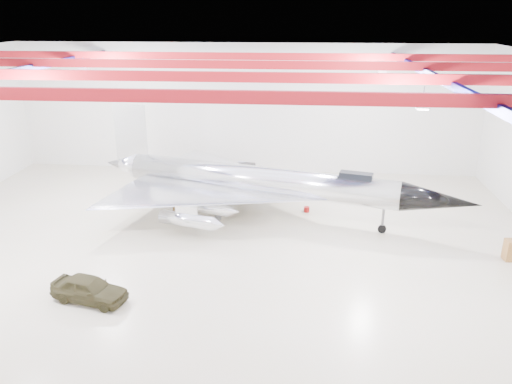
# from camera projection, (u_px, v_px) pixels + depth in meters

# --- Properties ---
(floor) EXTENTS (40.00, 40.00, 0.00)m
(floor) POSITION_uv_depth(u_px,v_px,m) (218.00, 242.00, 30.84)
(floor) COLOR beige
(floor) RESTS_ON ground
(wall_back) EXTENTS (40.00, 0.00, 40.00)m
(wall_back) POSITION_uv_depth(u_px,v_px,m) (245.00, 109.00, 43.00)
(wall_back) COLOR silver
(wall_back) RESTS_ON floor
(ceiling) EXTENTS (40.00, 40.00, 0.00)m
(ceiling) POSITION_uv_depth(u_px,v_px,m) (213.00, 59.00, 27.08)
(ceiling) COLOR #0A0F38
(ceiling) RESTS_ON wall_back
(ceiling_structure) EXTENTS (39.50, 29.50, 1.08)m
(ceiling_structure) POSITION_uv_depth(u_px,v_px,m) (213.00, 71.00, 27.31)
(ceiling_structure) COLOR maroon
(ceiling_structure) RESTS_ON ceiling
(jet_aircraft) EXTENTS (25.94, 18.32, 7.19)m
(jet_aircraft) POSITION_uv_depth(u_px,v_px,m) (257.00, 184.00, 34.02)
(jet_aircraft) COLOR silver
(jet_aircraft) RESTS_ON floor
(jeep) EXTENTS (4.09, 2.37, 1.31)m
(jeep) POSITION_uv_depth(u_px,v_px,m) (89.00, 289.00, 24.35)
(jeep) COLOR #36311B
(jeep) RESTS_ON floor
(crate_ply) EXTENTS (0.58, 0.46, 0.40)m
(crate_ply) POSITION_uv_depth(u_px,v_px,m) (178.00, 209.00, 35.36)
(crate_ply) COLOR olive
(crate_ply) RESTS_ON floor
(toolbox_red) EXTENTS (0.49, 0.45, 0.28)m
(toolbox_red) POSITION_uv_depth(u_px,v_px,m) (198.00, 199.00, 37.54)
(toolbox_red) COLOR maroon
(toolbox_red) RESTS_ON floor
(engine_drum) EXTENTS (0.57, 0.57, 0.40)m
(engine_drum) POSITION_uv_depth(u_px,v_px,m) (218.00, 217.00, 34.08)
(engine_drum) COLOR #59595B
(engine_drum) RESTS_ON floor
(parts_bin) EXTENTS (0.79, 0.73, 0.44)m
(parts_bin) POSITION_uv_depth(u_px,v_px,m) (274.00, 195.00, 37.95)
(parts_bin) COLOR olive
(parts_bin) RESTS_ON floor
(crate_small) EXTENTS (0.44, 0.36, 0.30)m
(crate_small) POSITION_uv_depth(u_px,v_px,m) (135.00, 199.00, 37.40)
(crate_small) COLOR #59595B
(crate_small) RESTS_ON floor
(tool_chest) EXTENTS (0.41, 0.41, 0.36)m
(tool_chest) POSITION_uv_depth(u_px,v_px,m) (307.00, 209.00, 35.41)
(tool_chest) COLOR maroon
(tool_chest) RESTS_ON floor
(oil_barrel) EXTENTS (0.67, 0.58, 0.41)m
(oil_barrel) POSITION_uv_depth(u_px,v_px,m) (176.00, 214.00, 34.45)
(oil_barrel) COLOR olive
(oil_barrel) RESTS_ON floor
(spares_box) EXTENTS (0.44, 0.44, 0.31)m
(spares_box) POSITION_uv_depth(u_px,v_px,m) (280.00, 186.00, 40.21)
(spares_box) COLOR #59595B
(spares_box) RESTS_ON floor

